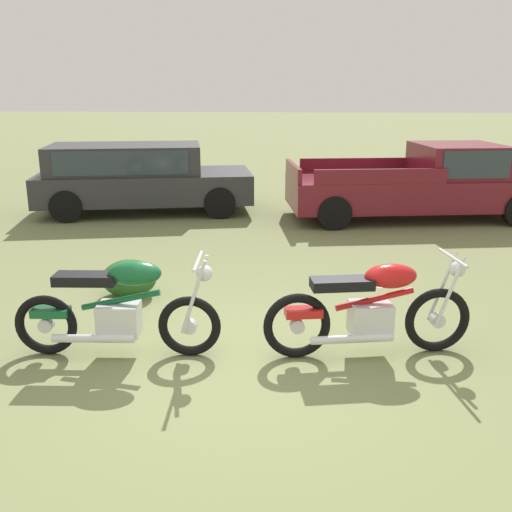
% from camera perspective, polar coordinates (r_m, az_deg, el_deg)
% --- Properties ---
extents(ground_plane, '(120.00, 120.00, 0.00)m').
position_cam_1_polar(ground_plane, '(5.76, -1.43, -10.45)').
color(ground_plane, olive).
extents(motorcycle_green, '(2.05, 0.64, 1.02)m').
position_cam_1_polar(motorcycle_green, '(5.91, -13.18, -5.03)').
color(motorcycle_green, black).
rests_on(motorcycle_green, ground).
extents(motorcycle_red, '(2.07, 0.76, 1.02)m').
position_cam_1_polar(motorcycle_red, '(5.89, 11.15, -5.09)').
color(motorcycle_red, black).
rests_on(motorcycle_red, ground).
extents(car_charcoal, '(4.70, 2.67, 1.43)m').
position_cam_1_polar(car_charcoal, '(12.76, -11.62, 7.91)').
color(car_charcoal, '#2D2D33').
rests_on(car_charcoal, ground).
extents(pickup_truck_burgundy, '(5.22, 2.59, 1.49)m').
position_cam_1_polar(pickup_truck_burgundy, '(12.41, 16.27, 6.99)').
color(pickup_truck_burgundy, maroon).
rests_on(pickup_truck_burgundy, ground).
extents(shrub_low, '(0.69, 0.64, 0.47)m').
position_cam_1_polar(shrub_low, '(7.65, -12.22, -2.12)').
color(shrub_low, '#23531E').
rests_on(shrub_low, ground).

